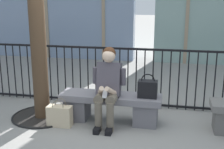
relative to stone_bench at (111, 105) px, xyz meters
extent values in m
plane|color=gray|center=(0.00, 0.00, -0.27)|extent=(60.00, 60.00, 0.00)
cube|color=slate|center=(0.00, 0.00, 0.13)|extent=(1.60, 0.44, 0.10)
cube|color=slate|center=(-0.56, 0.00, -0.10)|extent=(0.36, 0.37, 0.35)
cube|color=slate|center=(0.56, 0.00, -0.10)|extent=(0.36, 0.37, 0.35)
cylinder|color=#6B6051|center=(-0.11, -0.18, 0.20)|extent=(0.15, 0.40, 0.15)
cylinder|color=#6B6051|center=(-0.11, -0.38, -0.05)|extent=(0.11, 0.11, 0.45)
cube|color=black|center=(-0.11, -0.44, -0.23)|extent=(0.09, 0.22, 0.08)
cylinder|color=#6B6051|center=(0.07, -0.18, 0.20)|extent=(0.15, 0.40, 0.15)
cylinder|color=#6B6051|center=(0.07, -0.38, -0.05)|extent=(0.11, 0.11, 0.45)
cube|color=black|center=(0.07, -0.44, -0.23)|extent=(0.09, 0.22, 0.08)
cube|color=#4C4751|center=(-0.02, -0.04, 0.44)|extent=(0.36, 0.30, 0.55)
cylinder|color=#4C4751|center=(-0.24, -0.04, 0.49)|extent=(0.08, 0.08, 0.26)
cylinder|color=beige|center=(-0.10, -0.26, 0.32)|extent=(0.16, 0.28, 0.20)
cylinder|color=#4C4751|center=(0.20, -0.04, 0.49)|extent=(0.08, 0.08, 0.26)
cylinder|color=beige|center=(0.06, -0.26, 0.32)|extent=(0.16, 0.28, 0.20)
cube|color=silver|center=(-0.02, -0.32, 0.30)|extent=(0.07, 0.10, 0.13)
sphere|color=beige|center=(-0.02, -0.06, 0.81)|extent=(0.20, 0.20, 0.20)
sphere|color=#472816|center=(-0.02, -0.03, 0.84)|extent=(0.20, 0.20, 0.20)
cube|color=black|center=(0.58, -0.01, 0.31)|extent=(0.29, 0.18, 0.26)
torus|color=black|center=(0.58, -0.01, 0.45)|extent=(0.21, 0.02, 0.21)
cube|color=beige|center=(-0.73, -0.35, -0.11)|extent=(0.38, 0.17, 0.32)
torus|color=#685E4C|center=(-0.73, -0.41, 0.07)|extent=(0.18, 0.01, 0.18)
torus|color=#685E4C|center=(-0.73, -0.29, 0.07)|extent=(0.18, 0.01, 0.18)
cylinder|color=black|center=(-2.40, 0.77, 0.27)|extent=(0.02, 0.02, 1.08)
cylinder|color=black|center=(-2.25, 0.77, 0.27)|extent=(0.02, 0.02, 1.08)
cylinder|color=black|center=(-2.10, 0.77, 0.27)|extent=(0.02, 0.02, 1.08)
cylinder|color=black|center=(-1.95, 0.77, 0.27)|extent=(0.02, 0.02, 1.08)
cylinder|color=black|center=(-1.80, 0.77, 0.27)|extent=(0.02, 0.02, 1.08)
cylinder|color=black|center=(-1.65, 0.77, 0.27)|extent=(0.02, 0.02, 1.08)
cylinder|color=black|center=(-1.50, 0.77, 0.27)|extent=(0.02, 0.02, 1.08)
cylinder|color=black|center=(-1.35, 0.77, 0.27)|extent=(0.02, 0.02, 1.08)
cylinder|color=black|center=(-1.20, 0.77, 0.27)|extent=(0.02, 0.02, 1.08)
cylinder|color=black|center=(-1.05, 0.77, 0.27)|extent=(0.02, 0.02, 1.08)
cylinder|color=black|center=(-0.90, 0.77, 0.27)|extent=(0.02, 0.02, 1.08)
cylinder|color=black|center=(-0.75, 0.77, 0.27)|extent=(0.02, 0.02, 1.08)
cylinder|color=black|center=(-0.60, 0.77, 0.27)|extent=(0.02, 0.02, 1.08)
cylinder|color=black|center=(-0.45, 0.77, 0.27)|extent=(0.02, 0.02, 1.08)
cylinder|color=black|center=(-0.30, 0.77, 0.27)|extent=(0.02, 0.02, 1.08)
cylinder|color=black|center=(-0.15, 0.77, 0.27)|extent=(0.02, 0.02, 1.08)
cylinder|color=black|center=(0.00, 0.77, 0.27)|extent=(0.02, 0.02, 1.08)
cylinder|color=black|center=(0.15, 0.77, 0.27)|extent=(0.02, 0.02, 1.08)
cylinder|color=black|center=(0.30, 0.77, 0.27)|extent=(0.02, 0.02, 1.08)
cylinder|color=black|center=(0.45, 0.77, 0.27)|extent=(0.02, 0.02, 1.08)
cylinder|color=black|center=(0.60, 0.77, 0.27)|extent=(0.02, 0.02, 1.08)
cylinder|color=black|center=(0.75, 0.77, 0.27)|extent=(0.02, 0.02, 1.08)
cylinder|color=black|center=(0.90, 0.77, 0.27)|extent=(0.02, 0.02, 1.08)
cylinder|color=black|center=(1.05, 0.77, 0.27)|extent=(0.02, 0.02, 1.08)
cylinder|color=black|center=(1.20, 0.77, 0.27)|extent=(0.02, 0.02, 1.08)
cylinder|color=black|center=(1.35, 0.77, 0.27)|extent=(0.02, 0.02, 1.08)
cylinder|color=black|center=(1.50, 0.77, 0.27)|extent=(0.02, 0.02, 1.08)
cylinder|color=black|center=(1.65, 0.77, 0.27)|extent=(0.02, 0.02, 1.08)
cylinder|color=black|center=(1.80, 0.77, 0.27)|extent=(0.02, 0.02, 1.08)
cube|color=black|center=(0.00, 0.77, -0.22)|extent=(8.98, 0.04, 0.04)
cube|color=black|center=(0.00, 0.77, 0.79)|extent=(8.98, 0.04, 0.04)
cylinder|color=black|center=(-1.15, -0.06, -0.27)|extent=(0.98, 0.98, 0.01)
torus|color=black|center=(-1.15, -0.06, -0.26)|extent=(1.01, 1.01, 0.03)
cylinder|color=#4C3826|center=(-1.15, -0.06, 1.43)|extent=(0.25, 0.25, 3.40)
camera|label=1|loc=(0.96, -4.39, 1.67)|focal=48.02mm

